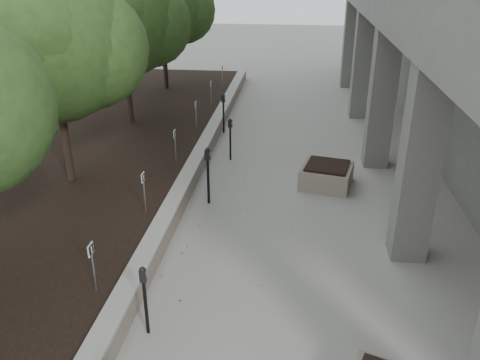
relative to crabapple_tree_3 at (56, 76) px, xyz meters
The scene contains 17 objects.
retaining_wall 4.25m from the crabapple_tree_3, 18.58° to the left, with size 0.39×26.00×0.50m, color gray, non-canonical shape.
planting_bed 3.16m from the crabapple_tree_3, 124.99° to the left, with size 7.00×26.00×0.40m, color black.
crabapple_tree_3 is the anchor object (origin of this frame).
crabapple_tree_4 5.00m from the crabapple_tree_3, 90.00° to the left, with size 4.60×4.00×5.44m, color #294A1C, non-canonical shape.
crabapple_tree_5 10.00m from the crabapple_tree_3, 90.00° to the left, with size 4.60×4.00×5.44m, color #294A1C, non-canonical shape.
parking_sign_3 5.59m from the crabapple_tree_3, 61.43° to the right, with size 0.04×0.22×0.96m, color black, non-canonical shape.
parking_sign_4 3.64m from the crabapple_tree_3, 31.48° to the right, with size 0.04×0.22×0.96m, color black, non-canonical shape.
parking_sign_5 3.64m from the crabapple_tree_3, 31.48° to the left, with size 0.04×0.22×0.96m, color black, non-canonical shape.
parking_sign_6 5.59m from the crabapple_tree_3, 61.43° to the left, with size 0.04×0.22×0.96m, color black, non-canonical shape.
parking_sign_7 8.20m from the crabapple_tree_3, 71.91° to the left, with size 0.04×0.22×0.96m, color black, non-canonical shape.
parking_sign_8 11.01m from the crabapple_tree_3, 76.87° to the left, with size 0.04×0.22×0.96m, color black, non-canonical shape.
parking_meter_2 6.56m from the crabapple_tree_3, 54.98° to the right, with size 0.13×0.09×1.30m, color black, non-canonical shape.
parking_meter_3 4.37m from the crabapple_tree_3, ahead, with size 0.15×0.11×1.50m, color black, non-canonical shape.
parking_meter_4 5.37m from the crabapple_tree_3, 36.64° to the left, with size 0.13×0.09×1.33m, color black, non-canonical shape.
parking_meter_5 6.73m from the crabapple_tree_3, 58.84° to the left, with size 0.14×0.10×1.42m, color black, non-canonical shape.
planter_back 7.37m from the crabapple_tree_3, 10.99° to the left, with size 1.31×1.31×0.61m, color gray, non-canonical shape.
berry_scatter 6.38m from the crabapple_tree_3, 32.55° to the right, with size 3.30×14.10×0.02m, color maroon, non-canonical shape.
Camera 1 is at (0.95, -3.23, 5.72)m, focal length 36.98 mm.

